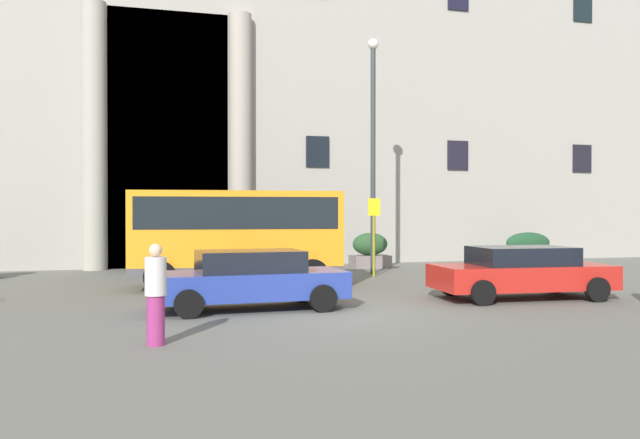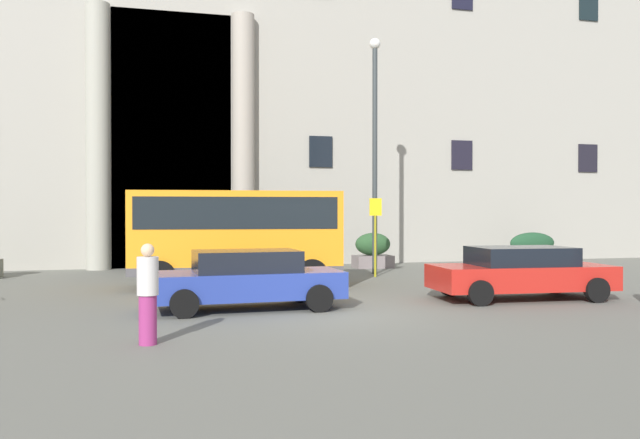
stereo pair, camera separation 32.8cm
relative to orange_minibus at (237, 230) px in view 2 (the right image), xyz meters
The scene contains 12 objects.
ground_plane 5.90m from the orange_minibus, 77.47° to the right, with size 80.00×64.00×0.12m, color #5E5F57.
office_building_facade 15.21m from the orange_minibus, 84.22° to the left, with size 41.42×9.72×21.97m.
orange_minibus is the anchor object (origin of this frame).
bus_stop_sign 5.33m from the orange_minibus, 19.85° to the left, with size 0.44×0.08×2.72m.
hedge_planter_far_west 14.13m from the orange_minibus, 20.64° to the left, with size 2.17×0.70×1.38m.
hedge_planter_entrance_left 5.46m from the orange_minibus, 62.26° to the left, with size 1.73×0.95×1.69m.
hedge_planter_entrance_right 8.22m from the orange_minibus, 40.96° to the left, with size 1.52×0.97×1.41m.
hedge_planter_west 5.19m from the orange_minibus, 108.12° to the left, with size 1.47×0.86×1.56m.
parked_sedan_second 8.17m from the orange_minibus, 33.85° to the right, with size 4.65×2.31×1.35m.
parked_coupe_end 4.60m from the orange_minibus, 94.41° to the right, with size 4.44×2.07×1.36m.
pedestrian_woman_dark_dress 8.44m from the orange_minibus, 107.47° to the right, with size 0.36×0.36×1.71m.
lamppost_plaza_centre 6.84m from the orange_minibus, 27.79° to the left, with size 0.40×0.40×8.52m.
Camera 2 is at (-3.66, -13.78, 2.24)m, focal length 36.24 mm.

